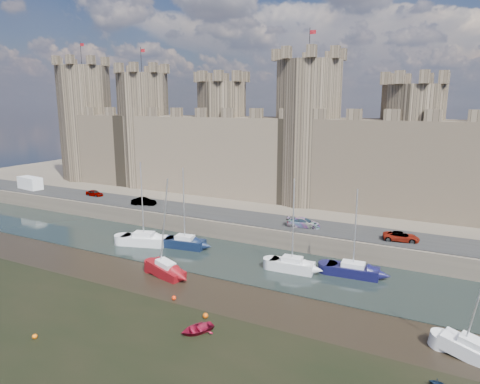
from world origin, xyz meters
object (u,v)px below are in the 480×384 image
at_px(car_1, 144,202).
at_px(car_3, 401,237).
at_px(van, 30,183).
at_px(sailboat_1, 185,242).
at_px(sailboat_2, 292,265).
at_px(sailboat_5, 474,350).
at_px(sailboat_3, 353,270).
at_px(sailboat_4, 166,269).
at_px(car_0, 94,193).
at_px(car_2, 303,223).
at_px(sailboat_0, 144,239).

relative_size(car_1, car_3, 0.94).
height_order(van, sailboat_1, sailboat_1).
bearing_deg(car_1, sailboat_2, -124.33).
relative_size(sailboat_1, sailboat_5, 1.05).
distance_m(sailboat_2, sailboat_3, 6.76).
bearing_deg(sailboat_4, car_0, 160.94).
xyz_separation_m(car_2, sailboat_0, (-19.05, -10.07, -2.29)).
distance_m(car_0, car_2, 39.76).
xyz_separation_m(van, sailboat_1, (42.03, -8.80, -2.86)).
bearing_deg(car_3, sailboat_5, -167.28).
height_order(sailboat_0, sailboat_3, sailboat_0).
xyz_separation_m(car_1, car_2, (27.29, 0.05, -0.00)).
distance_m(car_3, van, 67.98).
bearing_deg(sailboat_3, car_2, 134.20).
height_order(car_2, sailboat_4, sailboat_4).
height_order(car_0, sailboat_0, sailboat_0).
relative_size(sailboat_3, sailboat_5, 0.97).
height_order(sailboat_1, sailboat_5, sailboat_1).
bearing_deg(sailboat_1, sailboat_0, -171.92).
distance_m(car_3, sailboat_0, 33.09).
relative_size(car_3, sailboat_3, 0.43).
relative_size(car_1, sailboat_3, 0.40).
xyz_separation_m(car_3, sailboat_5, (7.70, -19.01, -2.35)).
height_order(car_3, sailboat_1, sailboat_1).
bearing_deg(car_0, van, 97.10).
height_order(car_1, van, van).
relative_size(car_1, sailboat_0, 0.35).
distance_m(car_2, van, 55.51).
xyz_separation_m(car_0, sailboat_3, (48.22, -9.02, -2.31)).
distance_m(car_1, sailboat_0, 13.17).
bearing_deg(sailboat_5, car_3, 129.48).
bearing_deg(sailboat_3, sailboat_0, -178.75).
bearing_deg(car_3, sailboat_4, 117.66).
relative_size(sailboat_1, sailboat_4, 0.96).
bearing_deg(sailboat_1, sailboat_3, -5.62).
relative_size(sailboat_2, sailboat_3, 1.09).
bearing_deg(car_2, sailboat_1, 110.95).
bearing_deg(sailboat_0, car_3, 0.78).
bearing_deg(sailboat_0, van, 147.62).
distance_m(car_0, car_1, 12.52).
xyz_separation_m(car_0, van, (-15.77, -1.06, 0.62)).
bearing_deg(car_1, sailboat_0, -156.99).
bearing_deg(sailboat_4, sailboat_3, 40.35).
distance_m(car_1, car_2, 27.29).
bearing_deg(sailboat_0, car_1, 112.94).
bearing_deg(car_2, sailboat_5, -144.95).
xyz_separation_m(car_3, sailboat_0, (-31.52, -9.79, -2.23)).
xyz_separation_m(car_1, sailboat_4, (17.26, -17.18, -2.35)).
distance_m(car_0, van, 15.82).
bearing_deg(sailboat_2, sailboat_3, 12.74).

